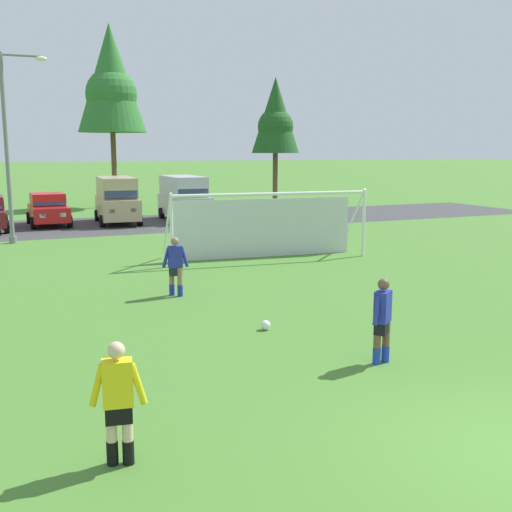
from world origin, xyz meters
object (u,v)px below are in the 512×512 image
at_px(player_midfield_center, 382,321).
at_px(street_lamp, 11,147).
at_px(parked_car_slot_center_left, 117,199).
at_px(soccer_goal, 265,223).
at_px(parked_car_slot_left, 48,209).
at_px(player_defender_far, 175,267).
at_px(soccer_ball, 266,325).
at_px(parked_car_slot_center, 184,197).
at_px(referee, 118,404).

height_order(player_midfield_center, street_lamp, street_lamp).
bearing_deg(parked_car_slot_center_left, player_midfield_center, -89.13).
bearing_deg(street_lamp, soccer_goal, -41.89).
relative_size(parked_car_slot_left, parked_car_slot_center_left, 0.86).
bearing_deg(street_lamp, player_defender_far, -73.19).
bearing_deg(soccer_ball, player_defender_far, 103.65).
bearing_deg(parked_car_slot_center, parked_car_slot_left, 176.32).
distance_m(player_midfield_center, player_defender_far, 7.10).
bearing_deg(player_midfield_center, street_lamp, 106.94).
distance_m(soccer_goal, parked_car_slot_left, 15.10).
relative_size(referee, player_defender_far, 1.00).
bearing_deg(soccer_goal, parked_car_slot_center, 86.80).
bearing_deg(street_lamp, soccer_ball, -73.95).
bearing_deg(referee, parked_car_slot_center, 71.73).
xyz_separation_m(referee, street_lamp, (-0.49, 20.82, 3.31)).
bearing_deg(parked_car_slot_center, parked_car_slot_center_left, 178.55).
xyz_separation_m(soccer_ball, soccer_goal, (3.81, 8.55, 1.18)).
xyz_separation_m(parked_car_slot_center, street_lamp, (-9.19, -5.50, 2.79)).
relative_size(player_defender_far, parked_car_slot_center_left, 0.33).
bearing_deg(referee, parked_car_slot_left, 87.18).
height_order(soccer_ball, soccer_goal, soccer_goal).
bearing_deg(parked_car_slot_center_left, soccer_ball, -92.01).
xyz_separation_m(player_midfield_center, parked_car_slot_center_left, (-0.37, 24.56, 0.52)).
relative_size(player_defender_far, street_lamp, 0.21).
height_order(player_defender_far, street_lamp, street_lamp).
relative_size(parked_car_slot_left, street_lamp, 0.53).
relative_size(soccer_goal, parked_car_slot_center, 1.57).
xyz_separation_m(parked_car_slot_left, parked_car_slot_center, (7.37, -0.47, 0.47)).
distance_m(player_midfield_center, parked_car_slot_center, 24.71).
xyz_separation_m(parked_car_slot_left, street_lamp, (-1.82, -5.98, 3.25)).
relative_size(player_midfield_center, parked_car_slot_center, 0.34).
bearing_deg(player_defender_far, parked_car_slot_center_left, 84.48).
relative_size(soccer_ball, parked_car_slot_center, 0.05).
bearing_deg(soccer_goal, street_lamp, 138.11).
height_order(parked_car_slot_center, street_lamp, street_lamp).
height_order(soccer_ball, player_defender_far, player_defender_far).
xyz_separation_m(soccer_ball, player_defender_far, (-0.96, 3.95, 0.71)).
xyz_separation_m(player_defender_far, parked_car_slot_left, (-1.87, 18.16, 0.05)).
relative_size(soccer_goal, player_midfield_center, 4.62).
relative_size(soccer_goal, street_lamp, 0.95).
bearing_deg(player_midfield_center, soccer_ball, 111.85).
height_order(player_midfield_center, parked_car_slot_center, parked_car_slot_center).
height_order(player_midfield_center, player_defender_far, same).
height_order(player_defender_far, parked_car_slot_center, parked_car_slot_center).
bearing_deg(player_midfield_center, parked_car_slot_center, 82.06).
distance_m(player_midfield_center, parked_car_slot_left, 25.25).
xyz_separation_m(player_defender_far, parked_car_slot_center_left, (1.72, 17.78, 0.52)).
bearing_deg(parked_car_slot_center_left, parked_car_slot_center, -1.45).
bearing_deg(parked_car_slot_center_left, player_defender_far, -95.52).
distance_m(soccer_ball, player_midfield_center, 3.13).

